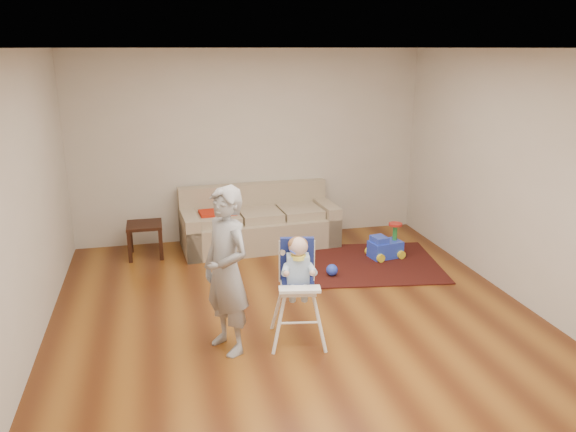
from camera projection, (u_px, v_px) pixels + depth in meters
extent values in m
plane|color=#4E240F|center=(297.00, 319.00, 5.83)|extent=(5.50, 5.50, 0.00)
cube|color=beige|center=(250.00, 146.00, 8.00)|extent=(5.00, 0.04, 2.70)
cube|color=beige|center=(20.00, 210.00, 4.89)|extent=(0.04, 5.50, 2.70)
cube|color=beige|center=(524.00, 180.00, 5.99)|extent=(0.04, 5.50, 2.70)
cube|color=white|center=(298.00, 48.00, 5.05)|extent=(5.00, 5.50, 0.04)
cube|color=red|center=(218.00, 212.00, 7.65)|extent=(0.51, 0.34, 0.04)
cube|color=black|center=(361.00, 264.00, 7.29)|extent=(2.16, 1.75, 0.02)
sphere|color=blue|center=(332.00, 270.00, 6.88)|extent=(0.14, 0.14, 0.14)
cylinder|color=blue|center=(295.00, 253.00, 5.04)|extent=(0.03, 0.12, 0.01)
imported|color=gray|center=(226.00, 271.00, 5.03)|extent=(0.59, 0.68, 1.56)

